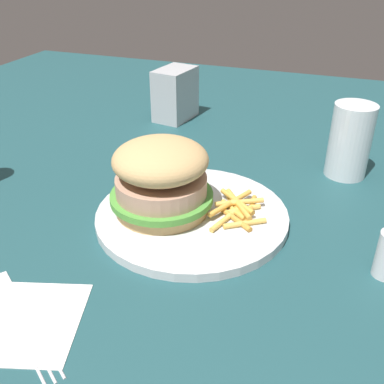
{
  "coord_description": "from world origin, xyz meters",
  "views": [
    {
      "loc": [
        -0.18,
        0.46,
        0.33
      ],
      "look_at": [
        -0.01,
        -0.01,
        0.04
      ],
      "focal_mm": 41.85,
      "sensor_mm": 36.0,
      "label": 1
    }
  ],
  "objects_px": {
    "fork": "(24,320)",
    "drink_glass": "(349,146)",
    "napkin_dispenser": "(175,94)",
    "fries_pile": "(238,209)",
    "napkin": "(24,321)",
    "sandwich": "(160,178)",
    "plate": "(192,215)"
  },
  "relations": [
    {
      "from": "napkin",
      "to": "drink_glass",
      "type": "height_order",
      "value": "drink_glass"
    },
    {
      "from": "napkin",
      "to": "sandwich",
      "type": "bearing_deg",
      "value": -103.72
    },
    {
      "from": "fork",
      "to": "drink_glass",
      "type": "relative_size",
      "value": 1.32
    },
    {
      "from": "fries_pile",
      "to": "drink_glass",
      "type": "bearing_deg",
      "value": -123.65
    },
    {
      "from": "plate",
      "to": "fries_pile",
      "type": "bearing_deg",
      "value": -162.73
    },
    {
      "from": "plate",
      "to": "fries_pile",
      "type": "distance_m",
      "value": 0.06
    },
    {
      "from": "plate",
      "to": "drink_glass",
      "type": "height_order",
      "value": "drink_glass"
    },
    {
      "from": "fries_pile",
      "to": "napkin_dispenser",
      "type": "xyz_separation_m",
      "value": [
        0.22,
        -0.33,
        0.03
      ]
    },
    {
      "from": "drink_glass",
      "to": "sandwich",
      "type": "bearing_deg",
      "value": 44.29
    },
    {
      "from": "napkin",
      "to": "napkin_dispenser",
      "type": "relative_size",
      "value": 1.08
    },
    {
      "from": "drink_glass",
      "to": "fries_pile",
      "type": "bearing_deg",
      "value": 56.35
    },
    {
      "from": "napkin",
      "to": "napkin_dispenser",
      "type": "bearing_deg",
      "value": -83.0
    },
    {
      "from": "fries_pile",
      "to": "napkin",
      "type": "distance_m",
      "value": 0.29
    },
    {
      "from": "sandwich",
      "to": "napkin_dispenser",
      "type": "distance_m",
      "value": 0.38
    },
    {
      "from": "plate",
      "to": "napkin_dispenser",
      "type": "xyz_separation_m",
      "value": [
        0.16,
        -0.35,
        0.05
      ]
    },
    {
      "from": "sandwich",
      "to": "fork",
      "type": "height_order",
      "value": "sandwich"
    },
    {
      "from": "fries_pile",
      "to": "napkin",
      "type": "height_order",
      "value": "fries_pile"
    },
    {
      "from": "plate",
      "to": "drink_glass",
      "type": "xyz_separation_m",
      "value": [
        -0.18,
        -0.21,
        0.04
      ]
    },
    {
      "from": "napkin",
      "to": "fork",
      "type": "relative_size",
      "value": 0.72
    },
    {
      "from": "drink_glass",
      "to": "napkin_dispenser",
      "type": "relative_size",
      "value": 1.12
    },
    {
      "from": "napkin_dispenser",
      "to": "drink_glass",
      "type": "bearing_deg",
      "value": -103.05
    },
    {
      "from": "sandwich",
      "to": "napkin",
      "type": "xyz_separation_m",
      "value": [
        0.05,
        0.22,
        -0.06
      ]
    },
    {
      "from": "napkin",
      "to": "drink_glass",
      "type": "relative_size",
      "value": 0.96
    },
    {
      "from": "napkin_dispenser",
      "to": "fries_pile",
      "type": "bearing_deg",
      "value": -136.9
    },
    {
      "from": "sandwich",
      "to": "drink_glass",
      "type": "bearing_deg",
      "value": -135.71
    },
    {
      "from": "plate",
      "to": "napkin_dispenser",
      "type": "distance_m",
      "value": 0.39
    },
    {
      "from": "fries_pile",
      "to": "sandwich",
      "type": "bearing_deg",
      "value": 16.33
    },
    {
      "from": "drink_glass",
      "to": "napkin_dispenser",
      "type": "bearing_deg",
      "value": -22.44
    },
    {
      "from": "drink_glass",
      "to": "napkin_dispenser",
      "type": "height_order",
      "value": "drink_glass"
    },
    {
      "from": "fork",
      "to": "fries_pile",
      "type": "bearing_deg",
      "value": -120.99
    },
    {
      "from": "plate",
      "to": "drink_glass",
      "type": "relative_size",
      "value": 2.21
    },
    {
      "from": "drink_glass",
      "to": "fork",
      "type": "bearing_deg",
      "value": 57.84
    }
  ]
}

